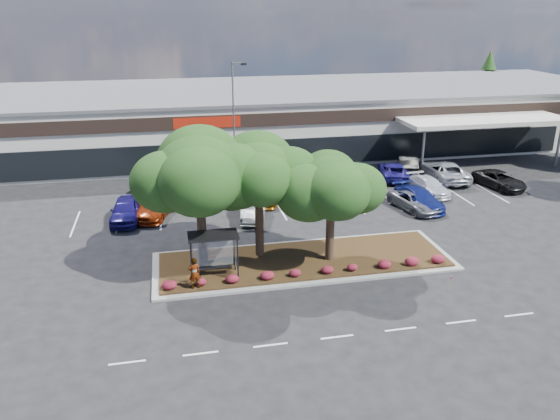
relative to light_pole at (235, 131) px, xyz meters
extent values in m
plane|color=black|center=(3.90, -20.63, -4.61)|extent=(160.00, 160.00, 0.00)
cube|color=silver|center=(3.90, 13.37, -1.61)|extent=(80.00, 20.00, 6.00)
cube|color=#555558|center=(3.90, 13.37, 1.49)|extent=(80.40, 20.40, 0.30)
cube|color=black|center=(3.90, 3.32, 0.19)|extent=(80.00, 0.25, 1.20)
cube|color=black|center=(3.90, 3.32, -3.01)|extent=(60.00, 0.18, 2.60)
cube|color=#A81C0C|center=(-2.10, 3.25, 0.19)|extent=(6.00, 0.12, 1.00)
cube|color=silver|center=(23.90, 0.87, -0.21)|extent=(16.00, 5.00, 0.40)
cylinder|color=slate|center=(16.90, -1.13, -2.51)|extent=(0.24, 0.24, 4.20)
cylinder|color=slate|center=(30.90, -1.13, -2.51)|extent=(0.24, 0.24, 4.20)
cube|color=gray|center=(1.90, -16.63, -4.53)|extent=(18.00, 6.00, 0.15)
cube|color=#412E17|center=(1.90, -16.63, -4.41)|extent=(17.20, 5.20, 0.12)
cube|color=silver|center=(-8.10, -24.63, -4.60)|extent=(1.60, 0.12, 0.01)
cube|color=silver|center=(-4.90, -24.63, -4.60)|extent=(1.60, 0.12, 0.01)
cube|color=silver|center=(-1.70, -24.63, -4.60)|extent=(1.60, 0.12, 0.01)
cube|color=silver|center=(1.50, -24.63, -4.60)|extent=(1.60, 0.12, 0.01)
cube|color=silver|center=(4.70, -24.63, -4.60)|extent=(1.60, 0.12, 0.01)
cube|color=silver|center=(7.90, -24.63, -4.60)|extent=(1.60, 0.12, 0.01)
cube|color=silver|center=(11.10, -24.63, -4.60)|extent=(1.60, 0.12, 0.01)
cube|color=silver|center=(-12.60, -7.13, -4.60)|extent=(0.12, 5.00, 0.01)
cube|color=silver|center=(-9.60, -7.13, -4.60)|extent=(0.12, 5.00, 0.01)
cube|color=silver|center=(-6.60, -7.13, -4.60)|extent=(0.12, 5.00, 0.01)
cube|color=silver|center=(-3.60, -7.13, -4.60)|extent=(0.12, 5.00, 0.01)
cube|color=silver|center=(-0.60, -7.13, -4.60)|extent=(0.12, 5.00, 0.01)
cube|color=silver|center=(2.40, -7.13, -4.60)|extent=(0.12, 5.00, 0.01)
cube|color=silver|center=(5.40, -7.13, -4.60)|extent=(0.12, 5.00, 0.01)
cube|color=silver|center=(8.40, -7.13, -4.60)|extent=(0.12, 5.00, 0.01)
cube|color=silver|center=(11.40, -7.13, -4.60)|extent=(0.12, 5.00, 0.01)
cube|color=silver|center=(14.40, -7.13, -4.60)|extent=(0.12, 5.00, 0.01)
cube|color=silver|center=(17.40, -7.13, -4.60)|extent=(0.12, 5.00, 0.01)
cube|color=silver|center=(20.40, -7.13, -4.60)|extent=(0.12, 5.00, 0.01)
cylinder|color=black|center=(-4.85, -17.18, -3.10)|extent=(0.08, 0.08, 2.50)
cylinder|color=black|center=(-2.35, -17.18, -3.10)|extent=(0.08, 0.08, 2.50)
cylinder|color=black|center=(-4.85, -18.48, -3.10)|extent=(0.08, 0.08, 2.50)
cylinder|color=black|center=(-2.35, -18.48, -3.10)|extent=(0.08, 0.08, 2.50)
cube|color=black|center=(-3.60, -17.83, -1.81)|extent=(2.75, 1.55, 0.10)
cube|color=silver|center=(-3.60, -17.18, -2.97)|extent=(2.30, 0.03, 2.00)
cube|color=black|center=(-3.60, -17.58, -3.90)|extent=(2.00, 0.35, 0.06)
cone|color=#113511|center=(37.90, 23.37, -0.11)|extent=(3.96, 3.96, 9.00)
imported|color=#594C47|center=(-4.78, -18.93, -3.45)|extent=(0.73, 0.55, 1.80)
cube|color=gray|center=(-0.10, 0.03, -4.41)|extent=(0.50, 0.50, 0.40)
cylinder|color=slate|center=(-0.10, 0.03, 0.77)|extent=(0.14, 0.14, 9.96)
cube|color=slate|center=(0.33, -0.10, 5.60)|extent=(0.93, 0.47, 0.14)
cube|color=black|center=(0.81, -0.24, 5.53)|extent=(0.52, 0.41, 0.18)
cube|color=tan|center=(8.85, -21.63, -4.16)|extent=(0.03, 0.03, 0.89)
cube|color=#FF439A|center=(8.90, -21.63, -3.79)|extent=(0.02, 0.14, 0.18)
imported|color=#17105D|center=(-8.99, -7.32, -3.78)|extent=(2.30, 4.99, 1.66)
imported|color=maroon|center=(-6.93, -6.65, -3.85)|extent=(3.65, 5.64, 1.52)
imported|color=#5C5D64|center=(0.13, -8.65, -3.82)|extent=(2.64, 4.99, 1.56)
imported|color=#693804|center=(1.71, -5.02, -3.81)|extent=(3.90, 5.93, 1.60)
imported|color=#154A14|center=(6.98, -7.90, -3.81)|extent=(3.63, 5.01, 1.59)
imported|color=slate|center=(12.39, -9.46, -3.94)|extent=(3.15, 5.16, 1.33)
imported|color=navy|center=(12.87, -9.15, -3.86)|extent=(2.80, 5.39, 1.49)
imported|color=silver|center=(15.17, -6.18, -3.94)|extent=(2.46, 4.79, 1.33)
imported|color=black|center=(21.80, -5.92, -3.92)|extent=(3.15, 5.28, 1.37)
imported|color=#1A5317|center=(-7.05, -2.69, -3.88)|extent=(4.11, 5.77, 1.46)
imported|color=#1F481A|center=(-1.76, 0.27, -3.86)|extent=(3.24, 4.74, 1.50)
imported|color=maroon|center=(2.68, -2.27, -3.82)|extent=(2.10, 4.89, 1.57)
imported|color=black|center=(7.11, 0.39, -3.80)|extent=(3.02, 5.04, 1.61)
imported|color=navy|center=(13.96, -1.75, -3.87)|extent=(3.77, 5.75, 1.47)
imported|color=black|center=(16.01, -0.08, -3.80)|extent=(3.40, 5.18, 1.61)
imported|color=#989BA2|center=(18.16, -3.03, -3.75)|extent=(3.28, 6.36, 1.71)
camera|label=1|loc=(-5.63, -45.55, 10.08)|focal=35.00mm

